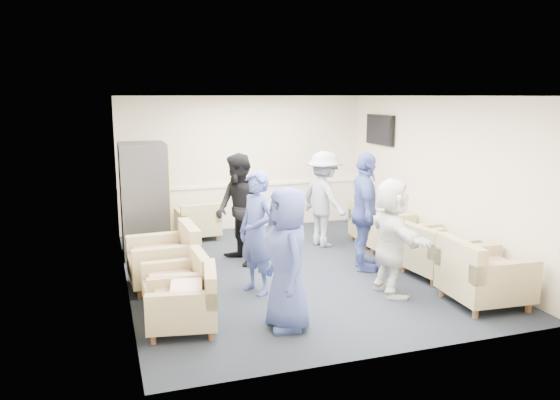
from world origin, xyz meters
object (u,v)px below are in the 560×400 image
object	(u,v)px
person_front_left	(288,259)
person_front_right	(392,237)
armchair_left_mid	(180,286)
person_mid_right	(365,212)
armchair_left_near	(187,304)
person_mid_left	(257,233)
armchair_right_midnear	(434,254)
armchair_left_far	(168,260)
vending_machine	(144,199)
armchair_right_near	(481,277)
person_back_right	(324,199)
armchair_right_far	(374,226)
armchair_right_midfar	(400,238)
person_back_left	(239,210)
armchair_corner	(198,223)

from	to	relation	value
person_front_left	person_front_right	size ratio (longest dim) A/B	1.04
armchair_left_mid	person_mid_right	distance (m)	3.13
armchair_left_near	person_mid_left	xyz separation A→B (m)	(1.11, 0.95, 0.54)
armchair_right_midnear	person_front_right	xyz separation A→B (m)	(-1.00, -0.46, 0.47)
armchair_right_midnear	person_front_left	bearing A→B (deg)	105.41
armchair_left_far	vending_machine	size ratio (longest dim) A/B	0.51
armchair_left_far	person_mid_left	xyz separation A→B (m)	(1.15, -0.66, 0.48)
person_mid_right	armchair_right_near	bearing A→B (deg)	-136.86
vending_machine	person_back_right	size ratio (longest dim) A/B	1.11
armchair_left_near	vending_machine	xyz separation A→B (m)	(-0.19, 3.35, 0.65)
armchair_left_near	armchair_right_far	size ratio (longest dim) A/B	1.00
armchair_left_mid	armchair_left_near	bearing A→B (deg)	-2.33
person_front_right	armchair_right_midfar	bearing A→B (deg)	-30.34
vending_machine	person_back_left	bearing A→B (deg)	-36.58
armchair_left_near	person_mid_right	xyz separation A→B (m)	(2.98, 1.40, 0.61)
person_back_right	person_front_right	world-z (taller)	person_back_right
armchair_left_mid	person_back_right	xyz separation A→B (m)	(2.92, 2.24, 0.55)
armchair_right_midfar	person_mid_right	world-z (taller)	person_mid_right
armchair_right_midnear	person_front_left	world-z (taller)	person_front_left
armchair_right_midnear	armchair_right_near	bearing A→B (deg)	170.34
vending_machine	armchair_left_mid	bearing A→B (deg)	-85.75
armchair_left_mid	armchair_right_near	xyz separation A→B (m)	(3.76, -1.06, 0.07)
person_front_right	armchair_left_mid	bearing A→B (deg)	87.43
person_mid_left	armchair_corner	bearing A→B (deg)	160.24
person_front_left	person_back_left	world-z (taller)	person_back_left
person_back_right	person_mid_left	bearing A→B (deg)	120.81
armchair_corner	person_mid_right	xyz separation A→B (m)	(2.15, -2.68, 0.62)
armchair_left_mid	vending_machine	size ratio (longest dim) A/B	0.42
armchair_left_near	armchair_right_midfar	world-z (taller)	armchair_right_midfar
armchair_left_far	vending_machine	bearing A→B (deg)	-176.98
armchair_right_midnear	person_front_right	bearing A→B (deg)	108.68
person_front_left	person_mid_left	bearing A→B (deg)	-178.66
person_mid_left	vending_machine	bearing A→B (deg)	-176.24
armchair_right_near	vending_machine	bearing A→B (deg)	50.01
armchair_left_mid	armchair_right_far	size ratio (longest dim) A/B	0.89
armchair_left_mid	armchair_left_far	world-z (taller)	armchair_left_far
armchair_right_midfar	armchair_right_far	size ratio (longest dim) A/B	1.00
armchair_right_far	person_mid_left	distance (m)	3.31
armchair_left_mid	person_front_left	distance (m)	1.56
person_mid_left	person_front_right	world-z (taller)	person_mid_left
armchair_left_far	armchair_right_midnear	xyz separation A→B (m)	(3.87, -0.85, -0.03)
armchair_left_far	person_front_left	bearing A→B (deg)	29.06
person_front_right	person_front_left	bearing A→B (deg)	113.62
person_back_left	armchair_left_far	bearing A→B (deg)	-74.36
person_front_right	armchair_right_far	bearing A→B (deg)	-18.62
armchair_left_near	vending_machine	world-z (taller)	vending_machine
armchair_right_near	person_mid_right	bearing A→B (deg)	26.87
vending_machine	person_mid_left	size ratio (longest dim) A/B	1.13
armchair_corner	armchair_right_near	bearing A→B (deg)	119.52
armchair_left_mid	person_front_right	size ratio (longest dim) A/B	0.49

